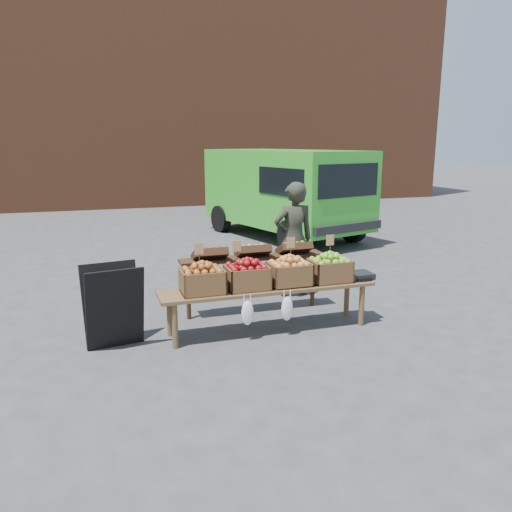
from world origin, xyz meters
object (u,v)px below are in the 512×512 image
object	(u,v)px
vendor	(293,240)
crate_green_apples	(329,271)
crate_red_apples	(289,274)
weighing_scale	(359,275)
chalkboard_sign	(113,306)
display_bench	(268,309)
crate_golden_apples	(203,281)
back_table	(253,276)
delivery_van	(284,194)
crate_russet_pears	(247,278)

from	to	relation	value
vendor	crate_green_apples	distance (m)	1.30
crate_red_apples	weighing_scale	world-z (taller)	crate_red_apples
chalkboard_sign	display_bench	xyz separation A→B (m)	(1.85, -0.08, -0.20)
crate_golden_apples	crate_red_apples	distance (m)	1.10
weighing_scale	display_bench	bearing A→B (deg)	180.00
back_table	vendor	bearing A→B (deg)	34.73
delivery_van	crate_russet_pears	size ratio (longest dim) A/B	9.48
delivery_van	crate_red_apples	size ratio (longest dim) A/B	9.48
delivery_van	crate_russet_pears	bearing A→B (deg)	-131.06
chalkboard_sign	delivery_van	bearing A→B (deg)	44.46
weighing_scale	crate_red_apples	bearing A→B (deg)	180.00
chalkboard_sign	display_bench	distance (m)	1.86
back_table	weighing_scale	xyz separation A→B (m)	(1.22, -0.72, 0.09)
chalkboard_sign	display_bench	size ratio (longest dim) A/B	0.36
delivery_van	display_bench	bearing A→B (deg)	-128.83
crate_russet_pears	vendor	bearing A→B (deg)	48.88
vendor	crate_golden_apples	world-z (taller)	vendor
display_bench	crate_russet_pears	bearing A→B (deg)	180.00
delivery_van	weighing_scale	size ratio (longest dim) A/B	13.95
crate_red_apples	crate_russet_pears	bearing A→B (deg)	180.00
back_table	crate_russet_pears	bearing A→B (deg)	-112.73
crate_green_apples	vendor	bearing A→B (deg)	88.69
delivery_van	back_table	xyz separation A→B (m)	(-2.45, -5.18, -0.54)
delivery_van	vendor	world-z (taller)	delivery_van
vendor	crate_green_apples	xyz separation A→B (m)	(-0.03, -1.29, -0.16)
crate_golden_apples	chalkboard_sign	bearing A→B (deg)	175.62
back_table	crate_red_apples	xyz separation A→B (m)	(0.25, -0.72, 0.19)
display_bench	weighing_scale	world-z (taller)	weighing_scale
display_bench	crate_green_apples	distance (m)	0.93
crate_russet_pears	crate_green_apples	bearing A→B (deg)	0.00
display_bench	vendor	bearing A→B (deg)	56.56
back_table	weighing_scale	bearing A→B (deg)	-30.48
crate_russet_pears	crate_red_apples	xyz separation A→B (m)	(0.55, 0.00, 0.00)
chalkboard_sign	back_table	distance (m)	1.99
display_bench	crate_russet_pears	size ratio (longest dim) A/B	5.40
back_table	crate_russet_pears	world-z (taller)	back_table
crate_russet_pears	weighing_scale	bearing A→B (deg)	0.00
vendor	chalkboard_sign	xyz separation A→B (m)	(-2.71, -1.22, -0.38)
delivery_van	crate_green_apples	xyz separation A→B (m)	(-1.65, -5.90, -0.35)
vendor	crate_red_apples	distance (m)	1.43
display_bench	crate_green_apples	size ratio (longest dim) A/B	5.40
vendor	crate_red_apples	bearing A→B (deg)	64.98
crate_green_apples	weighing_scale	xyz separation A→B (m)	(0.43, 0.00, -0.10)
delivery_van	chalkboard_sign	distance (m)	7.28
chalkboard_sign	crate_golden_apples	xyz separation A→B (m)	(1.03, -0.08, 0.22)
chalkboard_sign	crate_green_apples	xyz separation A→B (m)	(2.68, -0.08, 0.22)
vendor	crate_golden_apples	bearing A→B (deg)	36.72
back_table	crate_golden_apples	distance (m)	1.13
vendor	delivery_van	bearing A→B (deg)	-110.23
chalkboard_sign	crate_green_apples	bearing A→B (deg)	-10.63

